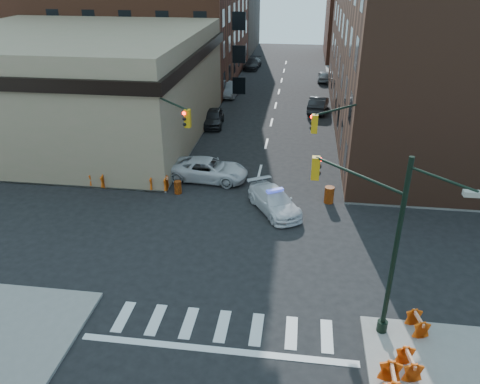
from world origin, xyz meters
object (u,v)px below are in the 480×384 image
(police_car, at_px, (274,201))
(pedestrian_a, at_px, (152,174))
(barrel_road, at_px, (329,195))
(pickup, at_px, (208,169))
(parked_car_enear, at_px, (318,104))
(parked_car_wnear, at_px, (213,118))
(pedestrian_b, at_px, (96,167))
(barricade_nw_a, at_px, (159,183))
(barricade_se_a, at_px, (417,324))
(parked_car_wfar, at_px, (231,89))
(barrel_bank, at_px, (178,187))

(police_car, relative_size, pedestrian_a, 2.52)
(police_car, xyz_separation_m, barrel_road, (3.48, 1.62, -0.15))
(pickup, height_order, barrel_road, pickup)
(police_car, xyz_separation_m, parked_car_enear, (3.05, 22.30, 0.11))
(parked_car_wnear, bearing_deg, barrel_road, -59.78)
(parked_car_enear, xyz_separation_m, barrel_road, (0.43, -20.67, -0.26))
(parked_car_wnear, relative_size, pedestrian_b, 2.64)
(barricade_nw_a, bearing_deg, pickup, 40.03)
(parked_car_enear, height_order, barricade_nw_a, parked_car_enear)
(pedestrian_b, bearing_deg, barricade_se_a, -33.84)
(parked_car_wnear, xyz_separation_m, parked_car_wfar, (0.00, 11.02, 0.01))
(pedestrian_a, relative_size, pedestrian_b, 1.11)
(police_car, height_order, pedestrian_b, pedestrian_b)
(barrel_bank, bearing_deg, pickup, 56.43)
(parked_car_enear, height_order, pedestrian_a, pedestrian_a)
(pickup, xyz_separation_m, barrel_bank, (-1.63, -2.46, -0.35))
(parked_car_enear, height_order, barrel_bank, parked_car_enear)
(pickup, height_order, parked_car_wfar, same)
(parked_car_wnear, relative_size, pedestrian_a, 2.37)
(police_car, height_order, barricade_se_a, police_car)
(pedestrian_a, bearing_deg, police_car, 20.39)
(parked_car_wfar, relative_size, pedestrian_a, 2.49)
(parked_car_wfar, xyz_separation_m, pedestrian_a, (-1.58, -25.33, 0.32))
(police_car, distance_m, barricade_nw_a, 8.18)
(pedestrian_b, bearing_deg, pedestrian_a, -12.54)
(pedestrian_b, relative_size, barrel_road, 1.56)
(pickup, distance_m, pedestrian_a, 4.10)
(parked_car_wnear, xyz_separation_m, pedestrian_a, (-1.58, -14.31, 0.34))
(police_car, height_order, parked_car_wfar, parked_car_wfar)
(pickup, distance_m, parked_car_wfar, 23.35)
(parked_car_wnear, height_order, pedestrian_a, pedestrian_a)
(pedestrian_b, height_order, barrel_road, pedestrian_b)
(police_car, relative_size, parked_car_wfar, 1.01)
(parked_car_enear, distance_m, pedestrian_a, 23.38)
(pedestrian_a, xyz_separation_m, barrel_bank, (1.90, -0.40, -0.67))
(barricade_nw_a, bearing_deg, barrel_road, 0.87)
(parked_car_wnear, bearing_deg, police_car, -72.07)
(police_car, xyz_separation_m, barricade_nw_a, (-7.99, 1.72, -0.06))
(parked_car_wnear, relative_size, parked_car_wfar, 0.95)
(police_car, height_order, barrel_road, police_car)
(pickup, distance_m, parked_car_enear, 19.93)
(parked_car_wfar, bearing_deg, parked_car_wnear, -85.55)
(pedestrian_a, height_order, barricade_se_a, pedestrian_a)
(pickup, relative_size, parked_car_enear, 1.16)
(barrel_road, height_order, barrel_bank, barrel_road)
(barricade_se_a, bearing_deg, barricade_nw_a, 39.07)
(pedestrian_b, height_order, barrel_bank, pedestrian_b)
(pickup, distance_m, barricade_se_a, 18.47)
(pickup, height_order, barrel_bank, pickup)
(police_car, bearing_deg, barrel_bank, 135.67)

